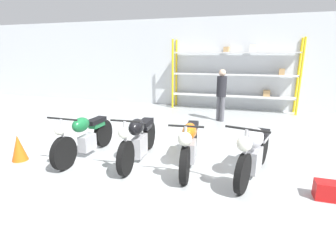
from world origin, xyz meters
name	(u,v)px	position (x,y,z in m)	size (l,w,h in m)	color
ground_plane	(162,164)	(0.00, 0.00, 0.00)	(30.00, 30.00, 0.00)	#B2B7B7
back_wall	(211,64)	(0.00, 6.36, 1.80)	(30.00, 0.08, 3.60)	silver
shelving_rack	(235,74)	(0.98, 6.00, 1.43)	(4.82, 0.63, 2.75)	yellow
motorcycle_green	(85,136)	(-1.72, -0.09, 0.46)	(0.66, 2.07, 1.01)	black
motorcycle_black	(139,138)	(-0.53, 0.07, 0.47)	(0.56, 2.13, 1.03)	black
motorcycle_orange	(190,144)	(0.55, 0.07, 0.47)	(0.60, 2.13, 1.02)	black
motorcycle_silver	(254,151)	(1.75, -0.06, 0.51)	(0.79, 1.99, 1.07)	black
person_browsing	(221,91)	(0.70, 4.01, 1.01)	(0.45, 0.45, 1.70)	#595960
toolbox	(330,191)	(2.89, -0.50, 0.14)	(0.44, 0.26, 0.28)	red
traffic_cone	(19,148)	(-2.93, -0.71, 0.28)	(0.32, 0.32, 0.55)	orange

